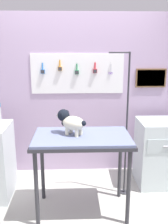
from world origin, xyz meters
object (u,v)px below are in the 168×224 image
Objects in this scene: grooming_arm at (126,131)px; dog at (70,122)px; grooming_table at (82,144)px; cabinet_right at (163,152)px.

dog is at bearing -156.62° from grooming_arm.
grooming_table is 0.64m from grooming_arm.
cabinet_right is at bearing 22.98° from grooming_arm.
dog is (-0.12, 0.05, 0.24)m from grooming_table.
grooming_arm is 0.76m from dog.
grooming_table is 0.60× the size of grooming_arm.
dog reaches higher than cabinet_right.
grooming_arm is at bearing -157.02° from cabinet_right.
cabinet_right is (1.24, 0.53, -0.61)m from dog.
grooming_arm reaches higher than cabinet_right.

